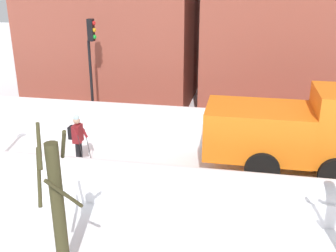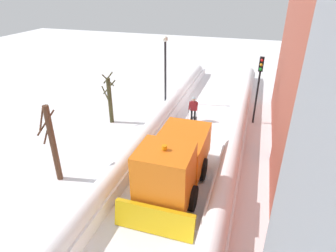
{
  "view_description": "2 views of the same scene",
  "coord_description": "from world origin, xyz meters",
  "px_view_note": "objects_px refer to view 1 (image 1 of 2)",
  "views": [
    {
      "loc": [
        12.6,
        8.85,
        6.23
      ],
      "look_at": [
        0.35,
        6.48,
        1.53
      ],
      "focal_mm": 42.93,
      "sensor_mm": 36.0,
      "label": 1
    },
    {
      "loc": [
        -3.16,
        21.12,
        8.77
      ],
      "look_at": [
        1.1,
        7.59,
        1.57
      ],
      "focal_mm": 30.77,
      "sensor_mm": 36.0,
      "label": 2
    }
  ],
  "objects_px": {
    "skier": "(78,137)",
    "bare_tree_near": "(58,207)",
    "traffic_light_pole": "(92,52)",
    "plow_truck": "(299,131)"
  },
  "relations": [
    {
      "from": "skier",
      "to": "bare_tree_near",
      "type": "relative_size",
      "value": 0.52
    },
    {
      "from": "traffic_light_pole",
      "to": "bare_tree_near",
      "type": "height_order",
      "value": "traffic_light_pole"
    },
    {
      "from": "plow_truck",
      "to": "traffic_light_pole",
      "type": "relative_size",
      "value": 1.31
    },
    {
      "from": "traffic_light_pole",
      "to": "bare_tree_near",
      "type": "distance_m",
      "value": 9.83
    },
    {
      "from": "skier",
      "to": "bare_tree_near",
      "type": "bearing_deg",
      "value": 19.27
    },
    {
      "from": "plow_truck",
      "to": "bare_tree_near",
      "type": "relative_size",
      "value": 1.71
    },
    {
      "from": "bare_tree_near",
      "to": "plow_truck",
      "type": "bearing_deg",
      "value": 137.93
    },
    {
      "from": "skier",
      "to": "traffic_light_pole",
      "type": "height_order",
      "value": "traffic_light_pole"
    },
    {
      "from": "plow_truck",
      "to": "traffic_light_pole",
      "type": "bearing_deg",
      "value": -111.26
    },
    {
      "from": "bare_tree_near",
      "to": "skier",
      "type": "bearing_deg",
      "value": -160.73
    }
  ]
}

